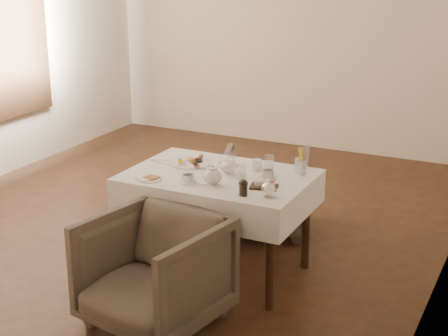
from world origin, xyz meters
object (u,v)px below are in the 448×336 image
table (219,190)px  teapot_centre (229,165)px  armchair_far (265,191)px  armchair_near (154,272)px  breakfast_plate (190,162)px

table → teapot_centre: 0.19m
table → teapot_centre: teapot_centre is taller
table → armchair_far: table is taller
armchair_far → teapot_centre: (0.08, -0.86, 0.48)m
table → armchair_near: 0.87m
table → teapot_centre: (0.06, 0.04, 0.18)m
table → armchair_far: (-0.02, 0.91, -0.31)m
armchair_far → breakfast_plate: size_ratio=2.38×
table → breakfast_plate: size_ratio=4.16×
armchair_far → table: bearing=73.1°
table → armchair_near: table is taller
armchair_near → armchair_far: armchair_near is taller
armchair_far → teapot_centre: size_ratio=4.76×
table → breakfast_plate: breakfast_plate is taller
table → armchair_near: (-0.04, -0.82, -0.28)m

